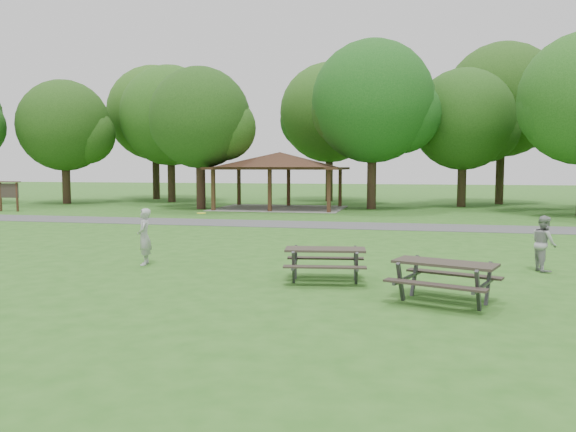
% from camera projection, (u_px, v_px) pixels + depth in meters
% --- Properties ---
extents(ground, '(160.00, 160.00, 0.00)m').
position_uv_depth(ground, '(210.00, 284.00, 13.29)').
color(ground, '#2C641C').
rests_on(ground, ground).
extents(asphalt_path, '(120.00, 3.20, 0.02)m').
position_uv_depth(asphalt_path, '(313.00, 225.00, 26.91)').
color(asphalt_path, '#4C4C4E').
rests_on(asphalt_path, ground).
extents(pavilion, '(8.60, 7.01, 3.76)m').
position_uv_depth(pavilion, '(280.00, 163.00, 37.23)').
color(pavilion, '#392514').
rests_on(pavilion, ground).
extents(notice_board, '(1.60, 0.30, 1.88)m').
position_uv_depth(notice_board, '(9.00, 190.00, 35.00)').
color(notice_board, '#3C2215').
rests_on(notice_board, ground).
extents(tree_row_b, '(7.14, 6.80, 9.28)m').
position_uv_depth(tree_row_b, '(66.00, 128.00, 42.14)').
color(tree_row_b, '#312016').
rests_on(tree_row_b, ground).
extents(tree_row_c, '(8.19, 7.80, 10.67)m').
position_uv_depth(tree_row_c, '(172.00, 119.00, 43.95)').
color(tree_row_c, black).
rests_on(tree_row_c, ground).
extents(tree_row_d, '(6.93, 6.60, 9.27)m').
position_uv_depth(tree_row_d, '(201.00, 121.00, 36.62)').
color(tree_row_d, black).
rests_on(tree_row_d, ground).
extents(tree_row_e, '(8.40, 8.00, 11.02)m').
position_uv_depth(tree_row_e, '(374.00, 105.00, 36.59)').
color(tree_row_e, '#2F1F15').
rests_on(tree_row_e, ground).
extents(tree_row_f, '(7.35, 7.00, 9.55)m').
position_uv_depth(tree_row_f, '(465.00, 122.00, 38.78)').
color(tree_row_f, black).
rests_on(tree_row_f, ground).
extents(tree_deep_a, '(8.40, 8.00, 11.38)m').
position_uv_depth(tree_deep_a, '(156.00, 116.00, 47.95)').
color(tree_deep_a, black).
rests_on(tree_deep_a, ground).
extents(tree_deep_b, '(8.40, 8.00, 11.13)m').
position_uv_depth(tree_deep_b, '(331.00, 116.00, 45.22)').
color(tree_deep_b, '#302215').
rests_on(tree_deep_b, ground).
extents(tree_deep_c, '(8.82, 8.40, 11.90)m').
position_uv_depth(tree_deep_c, '(504.00, 104.00, 41.39)').
color(tree_deep_c, black).
rests_on(tree_deep_c, ground).
extents(picnic_table_middle, '(2.12, 1.80, 0.84)m').
position_uv_depth(picnic_table_middle, '(325.00, 256.00, 13.56)').
color(picnic_table_middle, '#322B24').
rests_on(picnic_table_middle, ground).
extents(picnic_table_far, '(2.44, 2.20, 0.87)m').
position_uv_depth(picnic_table_far, '(445.00, 272.00, 11.42)').
color(picnic_table_far, '#302922').
rests_on(picnic_table_far, ground).
extents(frisbee_in_flight, '(0.29, 0.29, 0.02)m').
position_uv_depth(frisbee_in_flight, '(201.00, 213.00, 15.65)').
color(frisbee_in_flight, '#FFF728').
rests_on(frisbee_in_flight, ground).
extents(frisbee_thrower, '(0.55, 0.68, 1.60)m').
position_uv_depth(frisbee_thrower, '(144.00, 237.00, 15.86)').
color(frisbee_thrower, '#AAAAAD').
rests_on(frisbee_thrower, ground).
extents(frisbee_catcher, '(0.70, 0.83, 1.49)m').
position_uv_depth(frisbee_catcher, '(544.00, 243.00, 14.89)').
color(frisbee_catcher, '#9E9EA0').
rests_on(frisbee_catcher, ground).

